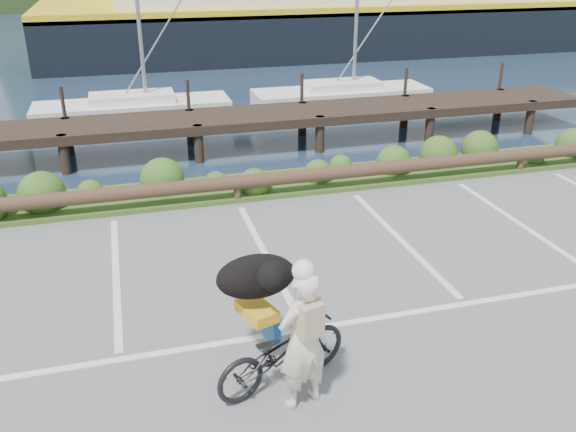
# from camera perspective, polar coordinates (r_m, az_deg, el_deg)

# --- Properties ---
(ground) EXTENTS (72.00, 72.00, 0.00)m
(ground) POSITION_cam_1_polar(r_m,az_deg,el_deg) (9.26, 0.88, -9.25)
(ground) COLOR #5C5C5E
(vegetation_strip) EXTENTS (34.00, 1.60, 0.10)m
(vegetation_strip) POSITION_cam_1_polar(r_m,az_deg,el_deg) (13.86, -5.30, 2.60)
(vegetation_strip) COLOR #3D5B21
(vegetation_strip) RESTS_ON ground
(log_rail) EXTENTS (32.00, 0.30, 0.60)m
(log_rail) POSITION_cam_1_polar(r_m,az_deg,el_deg) (13.24, -4.73, 1.34)
(log_rail) COLOR #443021
(log_rail) RESTS_ON ground
(bicycle) EXTENTS (1.95, 1.20, 0.97)m
(bicycle) POSITION_cam_1_polar(r_m,az_deg,el_deg) (7.71, -0.54, -12.52)
(bicycle) COLOR black
(bicycle) RESTS_ON ground
(cyclist) EXTENTS (0.76, 0.62, 1.80)m
(cyclist) POSITION_cam_1_polar(r_m,az_deg,el_deg) (7.18, 1.38, -11.55)
(cyclist) COLOR beige
(cyclist) RESTS_ON ground
(dog) EXTENTS (0.80, 1.13, 0.59)m
(dog) POSITION_cam_1_polar(r_m,az_deg,el_deg) (7.71, -3.02, -5.67)
(dog) COLOR black
(dog) RESTS_ON bicycle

